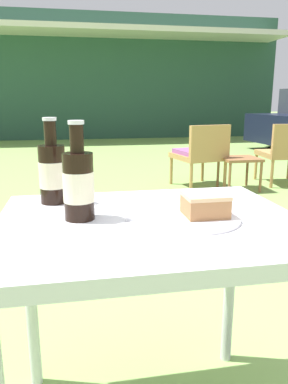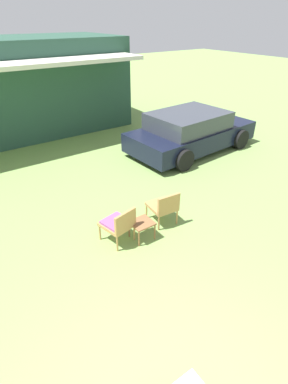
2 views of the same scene
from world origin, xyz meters
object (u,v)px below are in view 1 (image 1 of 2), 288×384
Objects in this scene: wicker_chair_cushioned at (201,152)px; cola_bottle_near at (79,184)px; wicker_chair_plain at (286,151)px; garden_side_table at (240,162)px; patio_table at (151,246)px; cola_bottle_far at (52,172)px; cake_on_plate at (199,211)px.

cola_bottle_near is (-1.41, -3.13, 0.38)m from wicker_chair_cushioned.
wicker_chair_plain is (1.06, -0.02, -0.00)m from wicker_chair_cushioned.
garden_side_table is 1.60× the size of cola_bottle_near.
patio_table is (-1.23, -3.17, 0.20)m from wicker_chair_cushioned.
patio_table is at bearing 59.04° from wicker_chair_plain.
wicker_chair_plain is at bearing 48.99° from cola_bottle_far.
patio_table is at bearing 168.99° from cake_on_plate.
wicker_chair_plain is 0.67m from garden_side_table.
cola_bottle_near reaches higher than cake_on_plate.
patio_table is at bearing -11.10° from cola_bottle_near.
garden_side_table is at bearing 18.09° from wicker_chair_plain.
cake_on_plate reaches higher than wicker_chair_cushioned.
garden_side_table is 1.60× the size of cola_bottle_far.
cola_bottle_far is (-0.08, 0.18, 0.00)m from cola_bottle_near.
wicker_chair_cushioned is 3.39m from cake_on_plate.
cake_on_plate is at bearing 58.63° from wicker_chair_cushioned.
cake_on_plate reaches higher than patio_table.
cola_bottle_near is 0.20m from cola_bottle_far.
wicker_chair_cushioned is 2.85× the size of cola_bottle_near.
patio_table is 3.12× the size of cola_bottle_far.
cola_bottle_near is (-0.19, 0.04, 0.18)m from patio_table.
cola_bottle_far is (-2.55, -2.93, 0.38)m from wicker_chair_plain.
garden_side_table is at bearing 58.39° from cola_bottle_near.
garden_side_table is at bearing 144.48° from wicker_chair_cushioned.
wicker_chair_plain is 3.90m from cola_bottle_far.
wicker_chair_cushioned is at bearing 65.70° from cola_bottle_near.
cake_on_plate is 0.33m from cola_bottle_near.
cola_bottle_far reaches higher than wicker_chair_plain.
wicker_chair_cushioned reaches higher than patio_table.
patio_table is at bearing 56.48° from wicker_chair_cushioned.
cake_on_plate is at bearing -11.01° from patio_table.
patio_table is 0.16m from cake_on_plate.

